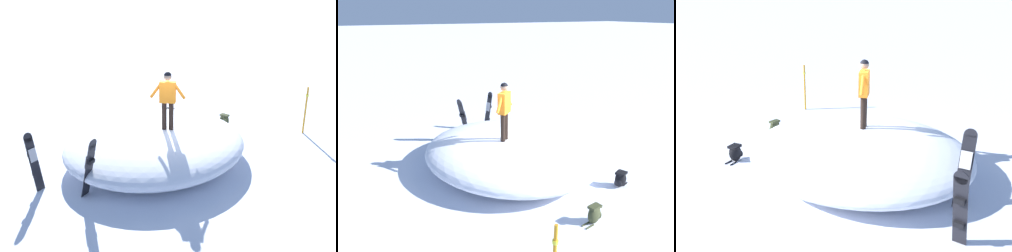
# 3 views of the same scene
# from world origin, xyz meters

# --- Properties ---
(ground) EXTENTS (240.00, 240.00, 0.00)m
(ground) POSITION_xyz_m (0.00, 0.00, 0.00)
(ground) COLOR white
(snow_mound) EXTENTS (6.29, 5.81, 1.00)m
(snow_mound) POSITION_xyz_m (0.44, -0.16, 0.50)
(snow_mound) COLOR white
(snow_mound) RESTS_ON ground
(snowboarder_standing) EXTENTS (0.71, 0.85, 1.70)m
(snowboarder_standing) POSITION_xyz_m (0.24, 0.16, 2.02)
(snowboarder_standing) COLOR black
(snowboarder_standing) RESTS_ON snow_mound
(snowboard_primary_upright) EXTENTS (0.32, 0.36, 1.55)m
(snowboard_primary_upright) POSITION_xyz_m (3.85, -1.01, 0.80)
(snowboard_primary_upright) COLOR black
(snowboard_primary_upright) RESTS_ON ground
(snowboard_secondary_upright) EXTENTS (0.40, 0.49, 1.64)m
(snowboard_secondary_upright) POSITION_xyz_m (3.05, 0.35, 0.85)
(snowboard_secondary_upright) COLOR black
(snowboard_secondary_upright) RESTS_ON ground
(backpack_near) EXTENTS (0.28, 0.55, 0.46)m
(backpack_near) POSITION_xyz_m (-3.05, -0.42, 0.24)
(backpack_near) COLOR #383D23
(backpack_near) RESTS_ON ground
(backpack_far) EXTENTS (0.41, 0.56, 0.44)m
(backpack_far) POSITION_xyz_m (-2.10, -2.21, 0.23)
(backpack_far) COLOR black
(backpack_far) RESTS_ON ground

